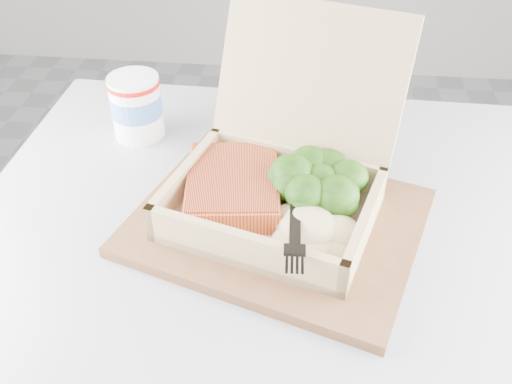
# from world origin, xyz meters

# --- Properties ---
(cafe_table) EXTENTS (0.76, 0.76, 0.71)m
(cafe_table) POSITION_xyz_m (-0.10, 0.13, 0.53)
(cafe_table) COLOR black
(cafe_table) RESTS_ON floor
(serving_tray) EXTENTS (0.37, 0.33, 0.01)m
(serving_tray) POSITION_xyz_m (-0.11, 0.19, 0.72)
(serving_tray) COLOR brown
(serving_tray) RESTS_ON cafe_table
(takeout_container) EXTENTS (0.28, 0.29, 0.20)m
(takeout_container) POSITION_xyz_m (-0.10, 0.22, 0.77)
(takeout_container) COLOR tan
(takeout_container) RESTS_ON serving_tray
(salmon_fillet) EXTENTS (0.12, 0.15, 0.03)m
(salmon_fillet) POSITION_xyz_m (-0.16, 0.21, 0.75)
(salmon_fillet) COLOR orange
(salmon_fillet) RESTS_ON takeout_container
(broccoli_pile) EXTENTS (0.11, 0.11, 0.04)m
(broccoli_pile) POSITION_xyz_m (-0.06, 0.21, 0.75)
(broccoli_pile) COLOR #3A7018
(broccoli_pile) RESTS_ON takeout_container
(mashed_potatoes) EXTENTS (0.10, 0.09, 0.03)m
(mashed_potatoes) POSITION_xyz_m (-0.07, 0.14, 0.75)
(mashed_potatoes) COLOR beige
(mashed_potatoes) RESTS_ON takeout_container
(plastic_fork) EXTENTS (0.02, 0.15, 0.02)m
(plastic_fork) POSITION_xyz_m (-0.09, 0.16, 0.76)
(plastic_fork) COLOR black
(plastic_fork) RESTS_ON mashed_potatoes
(paper_cup) EXTENTS (0.07, 0.07, 0.09)m
(paper_cup) POSITION_xyz_m (-0.31, 0.36, 0.76)
(paper_cup) COLOR white
(paper_cup) RESTS_ON cafe_table
(receipt) EXTENTS (0.12, 0.16, 0.00)m
(receipt) POSITION_xyz_m (-0.07, 0.34, 0.71)
(receipt) COLOR white
(receipt) RESTS_ON cafe_table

